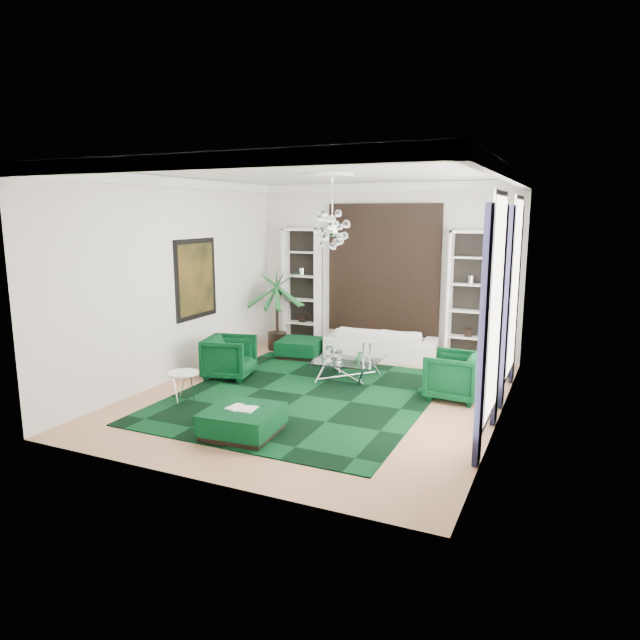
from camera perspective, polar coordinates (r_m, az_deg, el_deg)
The scene contains 30 objects.
floor at distance 10.06m, azimuth -0.05°, elevation -7.65°, with size 6.00×7.00×0.02m, color tan.
ceiling at distance 9.57m, azimuth -0.06°, elevation 14.62°, with size 6.00×7.00×0.02m, color white.
wall_back at distance 12.88m, azimuth 6.43°, elevation 5.05°, with size 6.00×0.02×3.80m, color silver.
wall_front at distance 6.63m, azimuth -12.68°, elevation -0.50°, with size 6.00×0.02×3.80m, color silver.
wall_left at distance 11.20m, azimuth -14.26°, elevation 3.94°, with size 0.02×7.00×3.80m, color silver.
wall_right at distance 8.83m, azimuth 18.04°, elevation 1.99°, with size 0.02×7.00×3.80m, color silver.
crown_molding at distance 9.56m, azimuth -0.06°, elevation 13.97°, with size 6.00×7.00×0.18m, color white, non-canonical shape.
ceiling_medallion at distance 9.84m, azimuth 0.69°, elevation 14.28°, with size 0.90×0.90×0.05m, color white.
tapestry at distance 12.84m, azimuth 6.36°, elevation 5.03°, with size 2.50×0.06×2.80m, color black.
shelving_left at distance 13.49m, azimuth -1.80°, elevation 3.23°, with size 0.90×0.38×2.80m, color white, non-canonical shape.
shelving_right at distance 12.29m, azimuth 14.77°, elevation 2.14°, with size 0.90×0.38×2.80m, color white, non-canonical shape.
painting at distance 11.65m, azimuth -12.26°, elevation 4.03°, with size 0.04×1.30×1.60m, color black.
window_near at distance 7.95m, azimuth 17.15°, elevation 1.12°, with size 0.03×1.10×2.90m, color white.
curtain_near_a at distance 7.24m, azimuth 15.97°, elevation -1.74°, with size 0.07×0.30×3.25m, color black.
curtain_near_b at distance 8.76m, azimuth 17.50°, elevation 0.30°, with size 0.07×0.30×3.25m, color black.
window_far at distance 10.31m, azimuth 18.88°, elevation 3.13°, with size 0.03×1.10×2.90m, color white.
curtain_far_a at distance 9.58m, azimuth 18.12°, elevation 1.12°, with size 0.07×0.30×3.25m, color black.
curtain_far_b at distance 11.12m, azimuth 19.03°, elevation 2.34°, with size 0.07×0.30×3.25m, color black.
rug at distance 10.04m, azimuth -1.58°, elevation -7.56°, with size 4.20×5.00×0.02m, color black.
sofa at distance 12.50m, azimuth 6.16°, elevation -2.32°, with size 2.39×0.94×0.70m, color silver.
armchair_left at distance 11.16m, azimuth -9.05°, elevation -3.69°, with size 0.87×0.89×0.81m, color black.
armchair_right at distance 10.05m, azimuth 13.23°, elevation -5.46°, with size 0.87×0.89×0.81m, color black.
coffee_table at distance 10.96m, azimuth 2.85°, elevation -4.92°, with size 1.20×1.20×0.41m, color white, non-canonical shape.
ottoman_side at distance 12.61m, azimuth -1.99°, elevation -2.85°, with size 0.90×0.90×0.40m, color black.
ottoman_front at distance 8.37m, azimuth -7.75°, elevation -10.09°, with size 1.00×1.00×0.40m, color black.
book at distance 8.30m, azimuth -7.79°, elevation -8.70°, with size 0.42×0.28×0.03m, color white.
side_table at distance 9.96m, azimuth -13.49°, elevation -6.56°, with size 0.52×0.52×0.50m, color white.
palm at distance 13.19m, azimuth -4.34°, elevation 2.15°, with size 1.50×1.50×2.40m, color #1C622D, non-canonical shape.
chandelier at distance 9.70m, azimuth 1.23°, elevation 8.89°, with size 0.80×0.80×0.72m, color white, non-canonical shape.
table_plant at distance 10.54m, azimuth 3.88°, elevation -3.73°, with size 0.13×0.11×0.24m, color #1C622D.
Camera 1 is at (3.94, -8.69, 3.16)m, focal length 32.00 mm.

